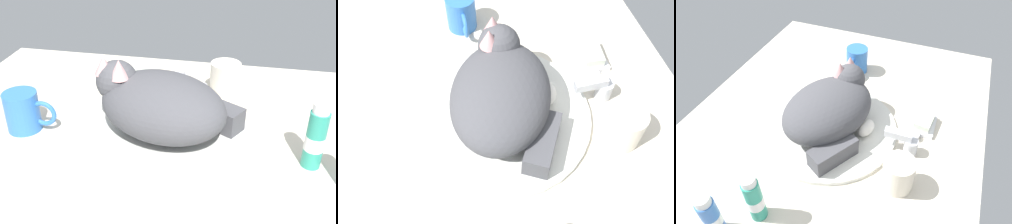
% 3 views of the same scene
% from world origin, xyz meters
% --- Properties ---
extents(ground_plane, '(1.10, 0.83, 0.03)m').
position_xyz_m(ground_plane, '(0.00, 0.00, -0.01)').
color(ground_plane, beige).
extents(sink_basin, '(0.38, 0.38, 0.01)m').
position_xyz_m(sink_basin, '(0.00, 0.00, 0.01)').
color(sink_basin, silver).
rests_on(sink_basin, ground_plane).
extents(faucet, '(0.13, 0.09, 0.06)m').
position_xyz_m(faucet, '(0.00, 0.22, 0.03)').
color(faucet, silver).
rests_on(faucet, ground_plane).
extents(cat, '(0.33, 0.28, 0.16)m').
position_xyz_m(cat, '(-0.01, 0.01, 0.08)').
color(cat, '#4C4C51').
rests_on(cat, sink_basin).
extents(coffee_mug, '(0.11, 0.07, 0.09)m').
position_xyz_m(coffee_mug, '(-0.30, -0.03, 0.04)').
color(coffee_mug, '#3372C6').
rests_on(coffee_mug, ground_plane).
extents(rinse_cup, '(0.07, 0.07, 0.08)m').
position_xyz_m(rinse_cup, '(0.11, 0.22, 0.04)').
color(rinse_cup, silver).
rests_on(rinse_cup, ground_plane).
extents(soap_dish, '(0.09, 0.06, 0.01)m').
position_xyz_m(soap_dish, '(-0.11, 0.24, 0.01)').
color(soap_dish, white).
rests_on(soap_dish, ground_plane).
extents(soap_bar, '(0.08, 0.05, 0.02)m').
position_xyz_m(soap_bar, '(-0.11, 0.24, 0.02)').
color(soap_bar, silver).
rests_on(soap_bar, soap_dish).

